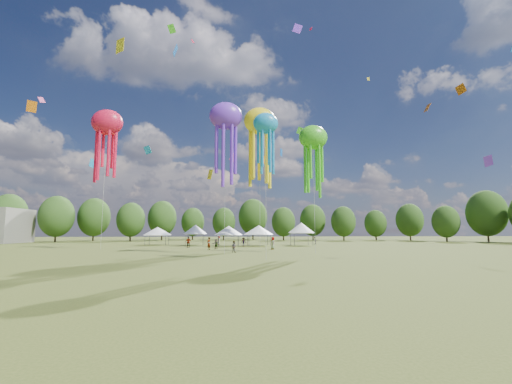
{
  "coord_description": "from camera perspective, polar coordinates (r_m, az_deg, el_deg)",
  "views": [
    {
      "loc": [
        -4.62,
        -11.91,
        2.89
      ],
      "look_at": [
        -2.07,
        15.0,
        6.0
      ],
      "focal_mm": 23.57,
      "sensor_mm": 36.0,
      "label": 1
    }
  ],
  "objects": [
    {
      "name": "ground",
      "position": [
        13.1,
        16.33,
        -19.06
      ],
      "size": [
        300.0,
        300.0,
        0.0
      ],
      "primitive_type": "plane",
      "color": "#384416",
      "rests_on": "ground"
    },
    {
      "name": "spectator_near",
      "position": [
        44.78,
        -3.79,
        -9.27
      ],
      "size": [
        0.93,
        0.86,
        1.53
      ],
      "primitive_type": "imported",
      "rotation": [
        0.0,
        0.0,
        2.66
      ],
      "color": "gray",
      "rests_on": "ground"
    },
    {
      "name": "spectators_far",
      "position": [
        59.37,
        -3.05,
        -8.51
      ],
      "size": [
        26.21,
        19.98,
        1.9
      ],
      "color": "gray",
      "rests_on": "ground"
    },
    {
      "name": "festival_tents",
      "position": [
        66.19,
        -4.37,
        -6.42
      ],
      "size": [
        33.94,
        11.47,
        4.45
      ],
      "color": "#47474C",
      "rests_on": "ground"
    },
    {
      "name": "show_kites",
      "position": [
        53.21,
        -6.22,
        9.1
      ],
      "size": [
        34.78,
        27.21,
        24.62
      ],
      "color": "#6F2FD1",
      "rests_on": "ground"
    },
    {
      "name": "small_kites",
      "position": [
        59.83,
        -0.63,
        18.45
      ],
      "size": [
        76.58,
        58.12,
        46.43
      ],
      "color": "#6F2FD1",
      "rests_on": "ground"
    },
    {
      "name": "treeline",
      "position": [
        74.51,
        -4.83,
        -3.73
      ],
      "size": [
        201.57,
        95.24,
        13.43
      ],
      "color": "#38281C",
      "rests_on": "ground"
    }
  ]
}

